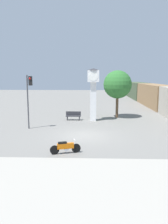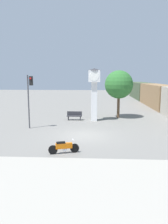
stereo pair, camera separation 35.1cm
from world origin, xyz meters
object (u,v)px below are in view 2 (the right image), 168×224
object	(u,v)px
traffic_light	(30,92)
freight_train	(157,95)
motorcycle	(64,147)
clock_tower	(94,86)
street_tree	(119,85)
bench	(74,116)

from	to	relation	value
traffic_light	freight_train	bearing A→B (deg)	45.89
motorcycle	clock_tower	size ratio (longest dim) A/B	0.33
clock_tower	street_tree	size ratio (longest dim) A/B	1.03
freight_train	traffic_light	bearing A→B (deg)	-134.11
motorcycle	street_tree	distance (m)	13.21
clock_tower	traffic_light	distance (m)	6.81
street_tree	bench	distance (m)	6.04
motorcycle	freight_train	world-z (taller)	freight_train
bench	traffic_light	bearing A→B (deg)	-131.44
freight_train	traffic_light	world-z (taller)	traffic_light
freight_train	bench	world-z (taller)	freight_train
motorcycle	freight_train	distance (m)	24.95
motorcycle	street_tree	size ratio (longest dim) A/B	0.34
traffic_light	street_tree	bearing A→B (deg)	34.22
clock_tower	bench	world-z (taller)	clock_tower
freight_train	street_tree	xyz separation A→B (m)	(-7.00, -10.15, 2.02)
motorcycle	bench	size ratio (longest dim) A/B	1.13
clock_tower	freight_train	distance (m)	15.57
clock_tower	street_tree	xyz separation A→B (m)	(2.71, 1.86, 0.13)
freight_train	street_tree	size ratio (longest dim) A/B	7.35
clock_tower	freight_train	bearing A→B (deg)	51.06
street_tree	motorcycle	bearing A→B (deg)	-110.22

